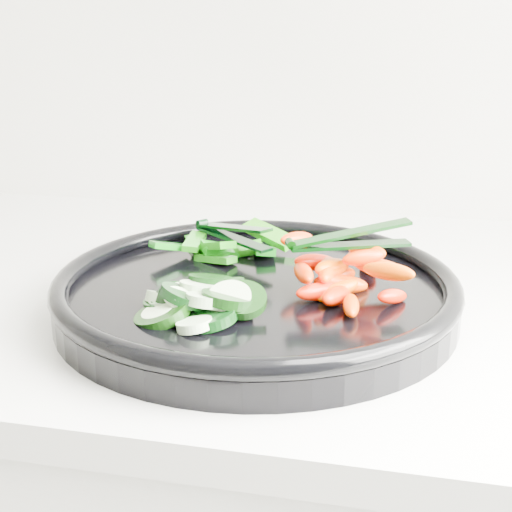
# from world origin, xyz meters

# --- Properties ---
(veggie_tray) EXTENTS (0.39, 0.39, 0.04)m
(veggie_tray) POSITION_xyz_m (0.61, 1.62, 0.95)
(veggie_tray) COLOR black
(veggie_tray) RESTS_ON counter
(cucumber_pile) EXTENTS (0.13, 0.12, 0.04)m
(cucumber_pile) POSITION_xyz_m (0.57, 1.55, 0.96)
(cucumber_pile) COLOR black
(cucumber_pile) RESTS_ON veggie_tray
(carrot_pile) EXTENTS (0.14, 0.16, 0.05)m
(carrot_pile) POSITION_xyz_m (0.69, 1.62, 0.97)
(carrot_pile) COLOR #F95100
(carrot_pile) RESTS_ON veggie_tray
(pepper_pile) EXTENTS (0.15, 0.11, 0.04)m
(pepper_pile) POSITION_xyz_m (0.56, 1.70, 0.96)
(pepper_pile) COLOR #126F0A
(pepper_pile) RESTS_ON veggie_tray
(tong_carrot) EXTENTS (0.11, 0.06, 0.02)m
(tong_carrot) POSITION_xyz_m (0.69, 1.62, 1.00)
(tong_carrot) COLOR black
(tong_carrot) RESTS_ON carrot_pile
(tong_pepper) EXTENTS (0.10, 0.08, 0.02)m
(tong_pepper) POSITION_xyz_m (0.57, 1.70, 0.98)
(tong_pepper) COLOR black
(tong_pepper) RESTS_ON pepper_pile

